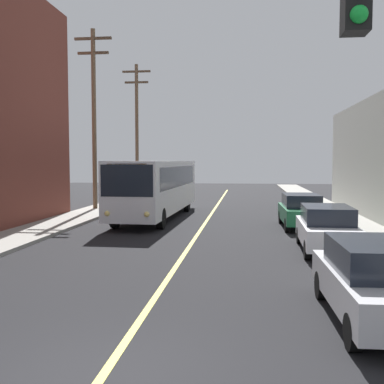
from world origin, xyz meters
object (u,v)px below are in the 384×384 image
object	(u,v)px
city_bus	(157,186)
parked_car_green	(301,210)
parked_car_white	(327,228)
utility_pole_mid	(94,111)
parked_car_silver	(377,280)
utility_pole_far	(137,125)

from	to	relation	value
city_bus	parked_car_green	bearing A→B (deg)	-21.71
parked_car_white	utility_pole_mid	world-z (taller)	utility_pole_mid
city_bus	parked_car_silver	distance (m)	17.95
parked_car_white	city_bus	bearing A→B (deg)	131.27
parked_car_white	utility_pole_mid	distance (m)	18.37
city_bus	utility_pole_mid	xyz separation A→B (m)	(-4.72, 3.32, 4.54)
parked_car_silver	parked_car_white	size ratio (longest dim) A/B	1.00
city_bus	parked_car_silver	world-z (taller)	city_bus
parked_car_silver	utility_pole_far	size ratio (longest dim) A/B	0.40
parked_car_white	utility_pole_far	size ratio (longest dim) A/B	0.40
city_bus	utility_pole_far	world-z (taller)	utility_pole_far
city_bus	utility_pole_mid	world-z (taller)	utility_pole_mid
city_bus	parked_car_silver	bearing A→B (deg)	-65.00
city_bus	utility_pole_mid	distance (m)	7.35
parked_car_silver	utility_pole_mid	bearing A→B (deg)	122.14
utility_pole_far	utility_pole_mid	bearing A→B (deg)	-92.34
utility_pole_mid	utility_pole_far	size ratio (longest dim) A/B	1.02
utility_pole_mid	parked_car_green	bearing A→B (deg)	-27.27
parked_car_green	utility_pole_far	distance (m)	20.90
parked_car_green	utility_pole_mid	world-z (taller)	utility_pole_mid
parked_car_green	city_bus	bearing A→B (deg)	158.29
parked_car_white	parked_car_green	size ratio (longest dim) A/B	1.00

